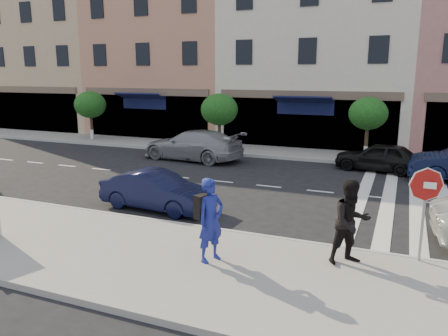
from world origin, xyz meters
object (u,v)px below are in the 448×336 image
Objects in this scene: walker at (351,222)px; car_near_mid at (157,191)px; stop_sign at (426,193)px; car_far_mid at (379,157)px; photographer at (211,220)px; car_far_left at (193,145)px.

walker is 0.51× the size of car_near_mid.
stop_sign reaches higher than car_far_mid.
photographer is 0.51× the size of car_near_mid.
stop_sign reaches higher than car_far_left.
photographer is 0.50× the size of car_far_mid.
car_far_mid is at bearing 51.44° from walker.
photographer is 12.65m from car_far_left.
photographer is 0.37× the size of car_far_left.
car_far_left is 1.37× the size of car_far_mid.
photographer is 3.11m from walker.
stop_sign is 1.14× the size of walker.
car_near_mid is (-3.38, 3.25, -0.49)m from photographer.
car_far_left is 8.96m from car_far_mid.
car_near_mid is at bearing 171.09° from stop_sign.
car_far_left is at bearing -76.75° from car_far_mid.
car_far_mid is at bearing 100.18° from stop_sign.
walker is at bearing -46.35° from photographer.
car_far_left is (-10.40, 9.34, -0.99)m from stop_sign.
walker is 0.50× the size of car_far_mid.
car_far_left reaches higher than car_near_mid.
walker is 6.68m from car_near_mid.
walker is (2.92, 1.07, -0.00)m from photographer.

